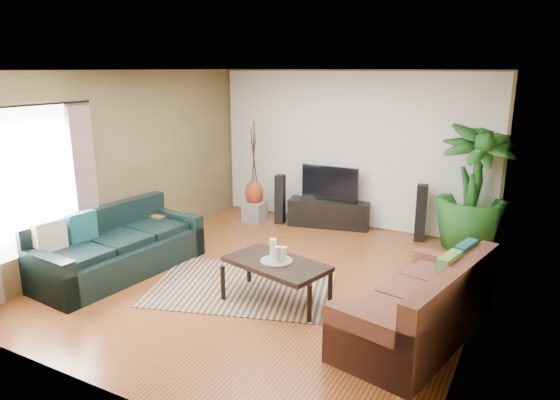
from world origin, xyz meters
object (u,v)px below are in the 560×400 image
Objects in this scene: sofa_left at (119,243)px; potted_plant at (473,187)px; vase at (254,193)px; side_table at (160,228)px; sofa_right at (417,299)px; speaker_right at (421,213)px; speaker_left at (280,199)px; television at (330,183)px; coffee_table at (276,281)px; pedestal at (254,212)px; tv_stand at (329,213)px.

potted_plant is (4.06, 3.27, 0.55)m from sofa_left.
side_table is (-0.68, -1.77, -0.26)m from vase.
side_table is at bearing -90.12° from sofa_right.
speaker_right reaches higher than sofa_right.
vase is (-0.47, -0.12, 0.08)m from speaker_left.
potted_plant reaches higher than speaker_right.
television is 1.92× the size of side_table.
speaker_left is (-3.11, 2.80, 0.02)m from sofa_right.
speaker_left is 0.49m from vase.
potted_plant reaches higher than speaker_left.
speaker_right is at bearing 85.31° from coffee_table.
vase is at bearing 139.62° from coffee_table.
sofa_right is 3.82m from television.
sofa_right reaches higher than pedestal.
vase is at bearing -2.55° from sofa_left.
potted_plant reaches higher than sofa_right.
vase is (-1.31, -0.37, 0.29)m from tv_stand.
television reaches higher than coffee_table.
speaker_left is at bearing -10.73° from sofa_left.
sofa_left is 3.99m from sofa_right.
pedestal is (-1.31, -0.37, -0.60)m from television.
television is at bearing 0.00° from tv_stand.
speaker_right is at bearing 180.00° from potted_plant.
coffee_table is at bearing -91.43° from tv_stand.
potted_plant is 3.71m from vase.
television is at bearing 47.04° from side_table.
speaker_left is at bearing -163.34° from television.
television is 2.23× the size of vase.
tv_stand is (-0.60, 3.01, -0.02)m from coffee_table.
sofa_left reaches higher than side_table.
sofa_left is at bearing -130.27° from tv_stand.
television is at bearing -22.33° from sofa_left.
potted_plant is 5.36× the size of pedestal.
coffee_table is 1.32× the size of speaker_right.
tv_stand is 1.59× the size of speaker_left.
coffee_table reaches higher than pedestal.
sofa_left is 2.24× the size of television.
vase is 1.91m from side_table.
tv_stand is 2.46m from potted_plant.
coffee_table is 3.12m from speaker_left.
sofa_left is 2.33m from coffee_table.
side_table is (-1.99, -2.14, 0.03)m from tv_stand.
tv_stand is 2.92m from side_table.
side_table is at bearing -111.03° from vase.
speaker_right is (1.60, 0.00, 0.23)m from tv_stand.
speaker_right is (1.00, 3.01, 0.21)m from coffee_table.
sofa_right is 1.45× the size of tv_stand.
potted_plant is (2.35, 0.00, 0.20)m from television.
speaker_left is (-0.84, -0.25, -0.33)m from television.
potted_plant reaches higher than side_table.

